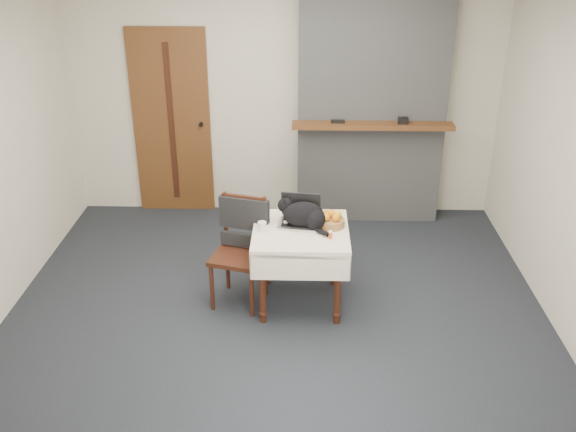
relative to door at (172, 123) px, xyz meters
The scene contains 12 objects.
ground 2.52m from the door, 58.72° to the right, with size 4.50×4.50×0.00m, color black.
room_shell 2.07m from the door, 51.56° to the right, with size 4.52×4.01×2.61m.
door is the anchor object (origin of this frame).
chimney 2.12m from the door, ahead, with size 1.62×0.48×2.60m.
side_table 2.39m from the door, 53.76° to the right, with size 0.78×0.78×0.70m.
laptop 2.27m from the door, 52.19° to the right, with size 0.36×0.32×0.25m.
cat 2.34m from the door, 52.43° to the right, with size 0.44×0.37×0.24m.
cream_jar 2.24m from the door, 60.90° to the right, with size 0.07×0.07×0.08m, color silver.
pill_bottle 2.64m from the door, 51.59° to the right, with size 0.03×0.03×0.07m.
fruit_basket 2.47m from the door, 48.07° to the right, with size 0.22×0.22×0.13m.
desk_clutter 2.45m from the door, 48.36° to the right, with size 0.15×0.02×0.01m, color black.
chair 2.06m from the door, 63.61° to the right, with size 0.51×0.51×0.93m.
Camera 1 is at (0.21, -4.59, 3.04)m, focal length 40.00 mm.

